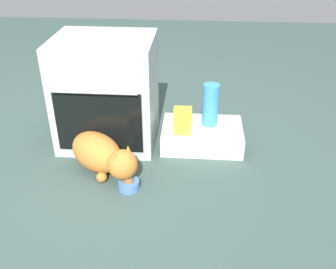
{
  "coord_description": "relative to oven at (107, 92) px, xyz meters",
  "views": [
    {
      "loc": [
        0.59,
        -1.92,
        1.46
      ],
      "look_at": [
        0.43,
        0.14,
        0.25
      ],
      "focal_mm": 41.24,
      "sensor_mm": 36.0,
      "label": 1
    }
  ],
  "objects": [
    {
      "name": "water_bottle",
      "position": [
        0.71,
        0.02,
        -0.08
      ],
      "size": [
        0.11,
        0.11,
        0.3
      ],
      "primitive_type": "cylinder",
      "color": "#388CD1",
      "rests_on": "pantry_cabinet"
    },
    {
      "name": "food_bowl",
      "position": [
        0.23,
        -0.57,
        -0.34
      ],
      "size": [
        0.13,
        0.13,
        0.08
      ],
      "color": "#4C7AB7",
      "rests_on": "ground"
    },
    {
      "name": "snack_bag",
      "position": [
        0.53,
        -0.11,
        -0.14
      ],
      "size": [
        0.12,
        0.09,
        0.18
      ],
      "primitive_type": "cube",
      "color": "yellow",
      "rests_on": "pantry_cabinet"
    },
    {
      "name": "oven",
      "position": [
        0.0,
        0.0,
        0.0
      ],
      "size": [
        0.66,
        0.58,
        0.75
      ],
      "color": "#B7BABF",
      "rests_on": "ground"
    },
    {
      "name": "pantry_cabinet",
      "position": [
        0.66,
        -0.02,
        -0.3
      ],
      "size": [
        0.56,
        0.39,
        0.14
      ],
      "primitive_type": "cube",
      "color": "white",
      "rests_on": "ground"
    },
    {
      "name": "cat",
      "position": [
        0.04,
        -0.41,
        -0.24
      ],
      "size": [
        0.69,
        0.57,
        0.26
      ],
      "rotation": [
        0.0,
        0.0,
        -0.66
      ],
      "color": "#C6752D",
      "rests_on": "ground"
    },
    {
      "name": "ground",
      "position": [
        0.02,
        -0.47,
        -0.37
      ],
      "size": [
        8.0,
        8.0,
        0.0
      ],
      "primitive_type": "plane",
      "color": "#384C47"
    }
  ]
}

